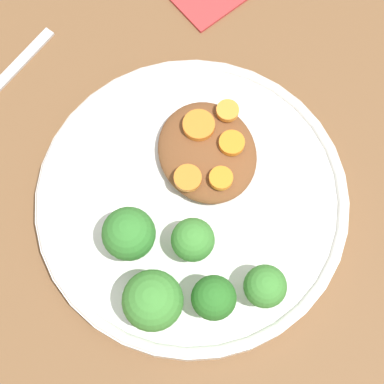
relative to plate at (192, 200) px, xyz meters
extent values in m
plane|color=brown|center=(0.00, 0.00, -0.01)|extent=(4.00, 4.00, 0.00)
cylinder|color=silver|center=(0.00, 0.00, 0.00)|extent=(0.26, 0.26, 0.02)
torus|color=silver|center=(0.00, 0.00, 0.01)|extent=(0.26, 0.26, 0.01)
ellipsoid|color=brown|center=(-0.03, 0.03, 0.02)|extent=(0.09, 0.08, 0.02)
cylinder|color=#7FA85B|center=(0.08, -0.06, 0.02)|extent=(0.01, 0.01, 0.02)
sphere|color=#3D8433|center=(0.08, -0.06, 0.04)|extent=(0.05, 0.05, 0.05)
cylinder|color=#759E51|center=(0.02, -0.06, 0.02)|extent=(0.02, 0.02, 0.02)
sphere|color=#337A2D|center=(0.02, -0.06, 0.04)|extent=(0.04, 0.04, 0.04)
cylinder|color=#759E51|center=(0.09, 0.02, 0.02)|extent=(0.02, 0.02, 0.02)
sphere|color=#3D8433|center=(0.09, 0.02, 0.03)|extent=(0.03, 0.03, 0.03)
cylinder|color=#7FA85B|center=(0.04, -0.01, 0.02)|extent=(0.02, 0.02, 0.02)
sphere|color=#3D8433|center=(0.04, -0.01, 0.03)|extent=(0.03, 0.03, 0.03)
cylinder|color=#7FA85B|center=(0.09, -0.02, 0.02)|extent=(0.02, 0.02, 0.02)
sphere|color=#286B23|center=(0.09, -0.02, 0.04)|extent=(0.03, 0.03, 0.03)
cylinder|color=orange|center=(0.00, 0.02, 0.03)|extent=(0.02, 0.02, 0.01)
cylinder|color=orange|center=(-0.03, 0.04, 0.03)|extent=(0.02, 0.02, 0.01)
cylinder|color=orange|center=(-0.05, 0.02, 0.03)|extent=(0.03, 0.03, 0.01)
cylinder|color=orange|center=(-0.05, 0.05, 0.03)|extent=(0.02, 0.02, 0.01)
cylinder|color=orange|center=(-0.01, 0.00, 0.03)|extent=(0.02, 0.02, 0.01)
cube|color=#BABABA|center=(-0.17, -0.12, -0.01)|extent=(0.08, 0.11, 0.01)
camera|label=1|loc=(0.16, -0.06, 0.51)|focal=60.00mm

